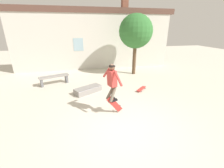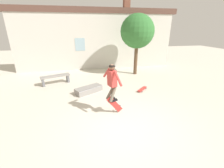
{
  "view_description": "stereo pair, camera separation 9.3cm",
  "coord_description": "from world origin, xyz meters",
  "px_view_note": "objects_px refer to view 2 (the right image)",
  "views": [
    {
      "loc": [
        -1.3,
        -3.93,
        3.09
      ],
      "look_at": [
        -0.21,
        0.96,
        1.19
      ],
      "focal_mm": 24.0,
      "sensor_mm": 36.0,
      "label": 1
    },
    {
      "loc": [
        -1.21,
        -3.95,
        3.09
      ],
      "look_at": [
        -0.21,
        0.96,
        1.19
      ],
      "focal_mm": 24.0,
      "sensor_mm": 36.0,
      "label": 2
    }
  ],
  "objects_px": {
    "skate_ledge": "(89,90)",
    "skateboard_resting": "(142,89)",
    "skater": "(112,80)",
    "tree_right": "(137,32)",
    "skateboard_flipping": "(115,104)",
    "park_bench": "(56,78)"
  },
  "relations": [
    {
      "from": "skate_ledge",
      "to": "skateboard_flipping",
      "type": "bearing_deg",
      "value": -98.27
    },
    {
      "from": "skateboard_resting",
      "to": "skater",
      "type": "bearing_deg",
      "value": 179.31
    },
    {
      "from": "park_bench",
      "to": "skate_ledge",
      "type": "height_order",
      "value": "park_bench"
    },
    {
      "from": "tree_right",
      "to": "park_bench",
      "type": "xyz_separation_m",
      "value": [
        -5.18,
        -1.0,
        -2.45
      ]
    },
    {
      "from": "skater",
      "to": "skateboard_flipping",
      "type": "distance_m",
      "value": 0.96
    },
    {
      "from": "skateboard_resting",
      "to": "tree_right",
      "type": "bearing_deg",
      "value": 34.1
    },
    {
      "from": "park_bench",
      "to": "skater",
      "type": "height_order",
      "value": "skater"
    },
    {
      "from": "skater",
      "to": "skate_ledge",
      "type": "bearing_deg",
      "value": 90.29
    },
    {
      "from": "skate_ledge",
      "to": "skateboard_resting",
      "type": "distance_m",
      "value": 2.77
    },
    {
      "from": "tree_right",
      "to": "skater",
      "type": "xyz_separation_m",
      "value": [
        -2.62,
        -4.74,
        -1.48
      ]
    },
    {
      "from": "skate_ledge",
      "to": "skater",
      "type": "xyz_separation_m",
      "value": [
        0.76,
        -2.14,
        1.2
      ]
    },
    {
      "from": "skater",
      "to": "skateboard_flipping",
      "type": "xyz_separation_m",
      "value": [
        0.09,
        -0.06,
        -0.96
      ]
    },
    {
      "from": "tree_right",
      "to": "skateboard_flipping",
      "type": "bearing_deg",
      "value": -117.79
    },
    {
      "from": "skateboard_flipping",
      "to": "skate_ledge",
      "type": "bearing_deg",
      "value": 103.28
    },
    {
      "from": "tree_right",
      "to": "skate_ledge",
      "type": "relative_size",
      "value": 2.7
    },
    {
      "from": "park_bench",
      "to": "skateboard_flipping",
      "type": "bearing_deg",
      "value": -74.7
    },
    {
      "from": "tree_right",
      "to": "park_bench",
      "type": "bearing_deg",
      "value": -169.02
    },
    {
      "from": "skate_ledge",
      "to": "skateboard_resting",
      "type": "bearing_deg",
      "value": -35.49
    },
    {
      "from": "tree_right",
      "to": "skateboard_resting",
      "type": "distance_m",
      "value": 4.05
    },
    {
      "from": "skater",
      "to": "skateboard_resting",
      "type": "distance_m",
      "value": 3.0
    },
    {
      "from": "park_bench",
      "to": "skateboard_resting",
      "type": "xyz_separation_m",
      "value": [
        4.54,
        -1.89,
        -0.3
      ]
    },
    {
      "from": "skateboard_flipping",
      "to": "park_bench",
      "type": "bearing_deg",
      "value": 116.98
    }
  ]
}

